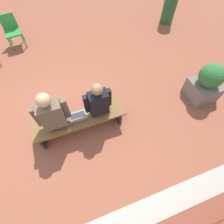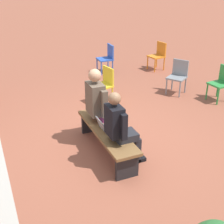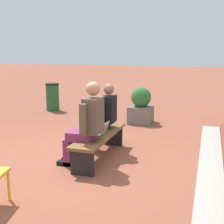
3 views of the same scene
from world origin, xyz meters
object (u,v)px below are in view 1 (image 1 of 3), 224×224
plastic_chair_mid_courtyard (11,29)px  person_adult (53,114)px  bench (80,120)px  planter (206,84)px  person_student (97,102)px  litter_bin (169,9)px  laptop (78,117)px

plastic_chair_mid_courtyard → person_adult: bearing=100.6°
bench → planter: 2.86m
person_student → litter_bin: size_ratio=1.50×
planter → person_student: bearing=-4.3°
laptop → bench: bearing=-129.2°
bench → person_adult: person_adult is taller
bench → person_adult: bearing=-9.8°
person_adult → laptop: size_ratio=4.40×
bench → laptop: (0.01, 0.01, 0.15)m
person_adult → plastic_chair_mid_courtyard: size_ratio=1.68×
person_adult → laptop: 0.48m
bench → litter_bin: (-3.66, -2.87, 0.08)m
person_adult → person_student: bearing=179.5°
plastic_chair_mid_courtyard → litter_bin: size_ratio=0.98×
person_adult → litter_bin: bearing=-145.5°
planter → litter_bin: 3.09m
bench → laptop: bearing=50.8°
person_student → plastic_chair_mid_courtyard: 3.64m
person_student → laptop: (0.42, 0.08, -0.19)m
laptop → planter: 2.87m
person_adult → planter: person_adult is taller
person_student → laptop: 0.47m
bench → person_student: (-0.41, -0.06, 0.34)m
bench → planter: planter is taller
bench → planter: size_ratio=1.91×
bench → person_student: person_student is taller
person_adult → bench: bearing=170.2°
person_adult → litter_bin: 4.95m
person_student → planter: bearing=175.7°
person_adult → planter: 3.29m
laptop → planter: size_ratio=0.34×
person_adult → litter_bin: size_ratio=1.64×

